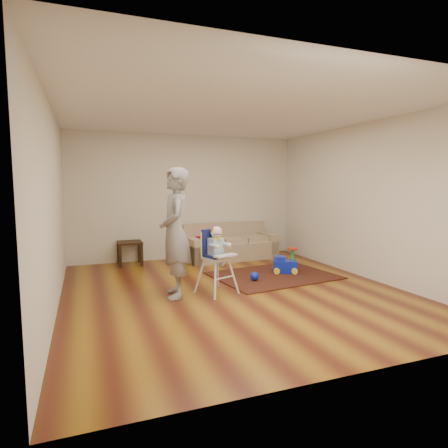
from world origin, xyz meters
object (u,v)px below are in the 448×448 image
object	(u,v)px
side_table	(130,253)
ride_on_toy	(285,260)
toy_ball	(254,276)
high_chair	(216,261)
adult	(175,233)
sofa	(230,241)

from	to	relation	value
side_table	ride_on_toy	bearing A→B (deg)	-34.02
toy_ball	high_chair	bearing A→B (deg)	-153.34
side_table	adult	size ratio (longest dim) A/B	0.25
sofa	side_table	world-z (taller)	sofa
sofa	side_table	distance (m)	2.15
side_table	toy_ball	distance (m)	2.78
side_table	high_chair	bearing A→B (deg)	-68.30
side_table	high_chair	size ratio (longest dim) A/B	0.47
high_chair	adult	world-z (taller)	adult
toy_ball	adult	size ratio (longest dim) A/B	0.08
toy_ball	adult	xyz separation A→B (m)	(-1.44, -0.35, 0.85)
sofa	high_chair	distance (m)	2.61
sofa	toy_ball	xyz separation A→B (m)	(-0.32, -1.92, -0.30)
side_table	ride_on_toy	xyz separation A→B (m)	(2.60, -1.75, 0.01)
ride_on_toy	toy_ball	size ratio (longest dim) A/B	3.15
side_table	toy_ball	xyz separation A→B (m)	(1.83, -2.09, -0.15)
sofa	ride_on_toy	bearing A→B (deg)	-78.55
ride_on_toy	sofa	bearing A→B (deg)	128.37
toy_ball	adult	bearing A→B (deg)	-166.41
toy_ball	adult	world-z (taller)	adult
side_table	toy_ball	world-z (taller)	side_table
ride_on_toy	adult	bearing A→B (deg)	-140.48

